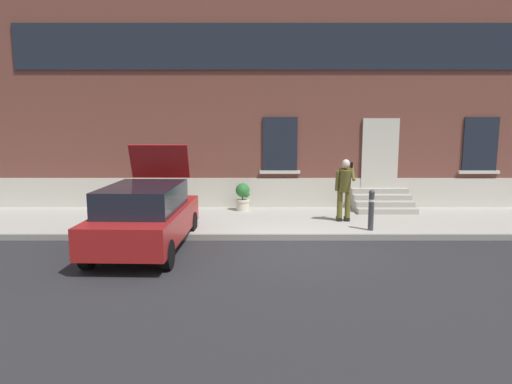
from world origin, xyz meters
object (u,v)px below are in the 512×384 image
at_px(hatchback_car_red, 147,215).
at_px(planter_terracotta, 173,196).
at_px(person_on_phone, 346,186).
at_px(bollard_near_person, 372,209).
at_px(planter_cream, 244,196).

xyz_separation_m(hatchback_car_red, planter_terracotta, (-0.15, 4.04, -0.19)).
distance_m(hatchback_car_red, person_on_phone, 5.47).
bearing_deg(person_on_phone, planter_terracotta, 157.27).
xyz_separation_m(hatchback_car_red, bollard_near_person, (5.43, 1.29, -0.09)).
relative_size(hatchback_car_red, bollard_near_person, 3.94).
bearing_deg(person_on_phone, hatchback_car_red, -158.92).
bearing_deg(hatchback_car_red, planter_terracotta, 92.14).
bearing_deg(planter_cream, hatchback_car_red, -118.03).
distance_m(bollard_near_person, planter_cream, 4.26).
bearing_deg(planter_cream, bollard_near_person, -38.36).
relative_size(planter_terracotta, planter_cream, 1.00).
bearing_deg(planter_terracotta, hatchback_car_red, -87.86).
bearing_deg(bollard_near_person, person_on_phone, 115.30).
xyz_separation_m(hatchback_car_red, planter_cream, (2.09, 3.93, -0.19)).
bearing_deg(planter_terracotta, planter_cream, -2.74).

